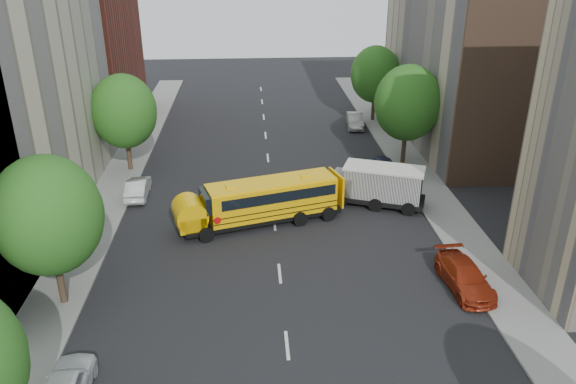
{
  "coord_description": "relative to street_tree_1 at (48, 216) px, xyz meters",
  "views": [
    {
      "loc": [
        -1.36,
        -28.27,
        16.76
      ],
      "look_at": [
        0.74,
        2.0,
        3.11
      ],
      "focal_mm": 35.0,
      "sensor_mm": 36.0,
      "label": 1
    }
  ],
  "objects": [
    {
      "name": "ground",
      "position": [
        11.0,
        4.0,
        -4.95
      ],
      "size": [
        120.0,
        120.0,
        0.0
      ],
      "primitive_type": "plane",
      "color": "black",
      "rests_on": "ground"
    },
    {
      "name": "sidewalk_left",
      "position": [
        -0.5,
        9.0,
        -4.89
      ],
      "size": [
        3.0,
        80.0,
        0.12
      ],
      "primitive_type": "cube",
      "color": "slate",
      "rests_on": "ground"
    },
    {
      "name": "sidewalk_right",
      "position": [
        22.5,
        9.0,
        -4.89
      ],
      "size": [
        3.0,
        80.0,
        0.12
      ],
      "primitive_type": "cube",
      "color": "slate",
      "rests_on": "ground"
    },
    {
      "name": "lane_markings",
      "position": [
        11.0,
        14.0,
        -4.95
      ],
      "size": [
        0.15,
        64.0,
        0.01
      ],
      "primitive_type": "cube",
      "color": "silver",
      "rests_on": "ground"
    },
    {
      "name": "building_left_redbrick",
      "position": [
        -7.0,
        32.0,
        1.55
      ],
      "size": [
        10.0,
        15.0,
        13.0
      ],
      "primitive_type": "cube",
      "color": "maroon",
      "rests_on": "ground"
    },
    {
      "name": "building_right_far",
      "position": [
        29.0,
        24.0,
        4.05
      ],
      "size": [
        10.0,
        22.0,
        18.0
      ],
      "primitive_type": "cube",
      "color": "#BEA894",
      "rests_on": "ground"
    },
    {
      "name": "building_right_sidewall",
      "position": [
        29.0,
        13.0,
        4.05
      ],
      "size": [
        10.1,
        0.3,
        18.0
      ],
      "primitive_type": "cube",
      "color": "brown",
      "rests_on": "ground"
    },
    {
      "name": "street_tree_1",
      "position": [
        0.0,
        0.0,
        0.0
      ],
      "size": [
        5.12,
        5.12,
        7.9
      ],
      "color": "#38281C",
      "rests_on": "ground"
    },
    {
      "name": "street_tree_2",
      "position": [
        0.0,
        18.0,
        -0.12
      ],
      "size": [
        4.99,
        4.99,
        7.71
      ],
      "color": "#38281C",
      "rests_on": "ground"
    },
    {
      "name": "street_tree_4",
      "position": [
        22.0,
        18.0,
        0.12
      ],
      "size": [
        5.25,
        5.25,
        8.1
      ],
      "color": "#38281C",
      "rests_on": "ground"
    },
    {
      "name": "street_tree_5",
      "position": [
        22.0,
        30.0,
        -0.25
      ],
      "size": [
        4.86,
        4.86,
        7.51
      ],
      "color": "#38281C",
      "rests_on": "ground"
    },
    {
      "name": "school_bus",
      "position": [
        10.08,
        8.14,
        -3.33
      ],
      "size": [
        10.52,
        5.18,
        2.91
      ],
      "rotation": [
        0.0,
        0.0,
        0.29
      ],
      "color": "black",
      "rests_on": "ground"
    },
    {
      "name": "safari_truck",
      "position": [
        18.12,
        10.33,
        -3.45
      ],
      "size": [
        7.01,
        4.5,
        2.84
      ],
      "rotation": [
        0.0,
        0.0,
        -0.36
      ],
      "color": "black",
      "rests_on": "ground"
    },
    {
      "name": "parked_car_1",
      "position": [
        1.49,
        12.88,
        -4.29
      ],
      "size": [
        1.54,
        4.07,
        1.33
      ],
      "primitive_type": "imported",
      "rotation": [
        0.0,
        0.0,
        3.17
      ],
      "color": "silver",
      "rests_on": "ground"
    },
    {
      "name": "parked_car_3",
      "position": [
        20.6,
        -0.02,
        -4.27
      ],
      "size": [
        2.28,
        4.86,
        1.37
      ],
      "primitive_type": "imported",
      "rotation": [
        0.0,
        0.0,
        0.08
      ],
      "color": "maroon",
      "rests_on": "ground"
    },
    {
      "name": "parked_car_4",
      "position": [
        19.8,
        14.87,
        -4.2
      ],
      "size": [
        1.84,
        4.44,
        1.5
      ],
      "primitive_type": "imported",
      "rotation": [
        0.0,
        0.0,
        0.01
      ],
      "color": "#2F3052",
      "rests_on": "ground"
    },
    {
      "name": "parked_car_5",
      "position": [
        19.8,
        27.92,
        -4.27
      ],
      "size": [
        1.8,
        4.24,
        1.36
      ],
      "primitive_type": "imported",
      "rotation": [
        0.0,
        0.0,
        -0.09
      ],
      "color": "gray",
      "rests_on": "ground"
    }
  ]
}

